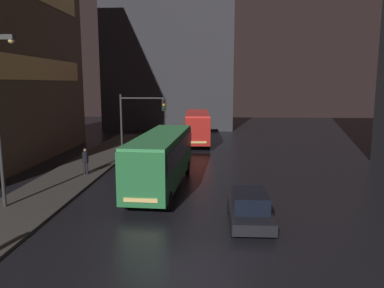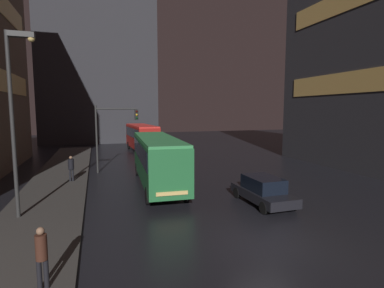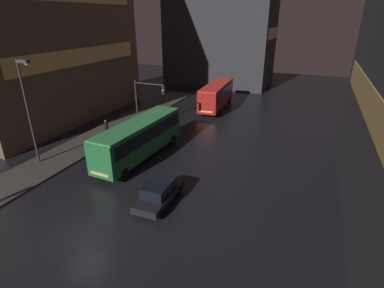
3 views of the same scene
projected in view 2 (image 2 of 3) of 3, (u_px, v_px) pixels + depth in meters
The scene contains 10 objects.
ground_plane at pixel (267, 244), 11.75m from camera, with size 120.00×120.00×0.00m, color black.
sidewalk_left at pixel (52, 194), 18.47m from camera, with size 4.00×48.00×0.15m.
building_far_backdrop at pixel (98, 58), 50.54m from camera, with size 18.07×12.00×28.19m.
bus_near at pixel (157, 156), 20.51m from camera, with size 3.00×10.75×3.41m.
bus_far at pixel (142, 135), 37.46m from camera, with size 2.91×9.83×3.40m.
car_taxi at pixel (263, 190), 16.76m from camera, with size 1.92×4.40×1.55m.
pedestrian_near at pixel (42, 254), 8.47m from camera, with size 0.41×0.41×1.84m.
pedestrian_mid at pixel (71, 166), 21.48m from camera, with size 0.56×0.56×1.83m.
traffic_light_main at pixel (112, 127), 25.15m from camera, with size 3.56×0.35×5.66m.
street_lamp_sidewalk at pixel (16, 99), 13.80m from camera, with size 1.25×0.36×8.67m.
Camera 2 is at (-6.26, -9.79, 5.25)m, focal length 28.00 mm.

